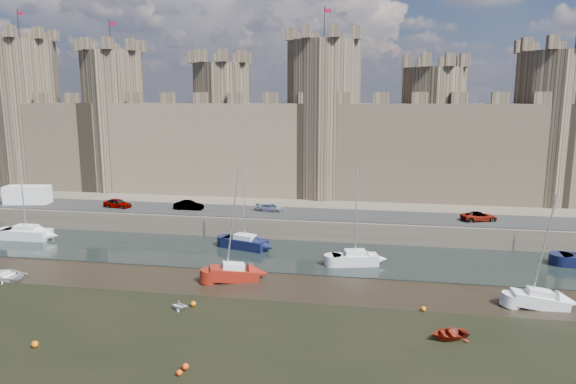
{
  "coord_description": "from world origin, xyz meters",
  "views": [
    {
      "loc": [
        10.36,
        -30.03,
        17.25
      ],
      "look_at": [
        1.19,
        22.0,
        7.57
      ],
      "focal_mm": 32.0,
      "sensor_mm": 36.0,
      "label": 1
    }
  ],
  "objects_px": {
    "car_3": "(479,217)",
    "sailboat_4": "(234,273)",
    "van": "(28,195)",
    "sailboat_5": "(539,299)",
    "sailboat_0": "(26,233)",
    "sailboat_2": "(355,258)",
    "car_2": "(270,208)",
    "car_1": "(189,205)",
    "car_0": "(117,203)",
    "sailboat_1": "(245,242)"
  },
  "relations": [
    {
      "from": "car_3",
      "to": "car_0",
      "type": "bearing_deg",
      "value": 74.36
    },
    {
      "from": "car_2",
      "to": "van",
      "type": "bearing_deg",
      "value": 96.96
    },
    {
      "from": "van",
      "to": "car_2",
      "type": "bearing_deg",
      "value": -8.54
    },
    {
      "from": "car_3",
      "to": "van",
      "type": "distance_m",
      "value": 60.88
    },
    {
      "from": "sailboat_0",
      "to": "sailboat_2",
      "type": "distance_m",
      "value": 40.65
    },
    {
      "from": "sailboat_2",
      "to": "sailboat_1",
      "type": "bearing_deg",
      "value": 149.96
    },
    {
      "from": "van",
      "to": "sailboat_0",
      "type": "xyz_separation_m",
      "value": [
        5.97,
        -8.67,
        -2.96
      ]
    },
    {
      "from": "sailboat_1",
      "to": "sailboat_2",
      "type": "distance_m",
      "value": 13.4
    },
    {
      "from": "car_0",
      "to": "sailboat_5",
      "type": "bearing_deg",
      "value": -102.82
    },
    {
      "from": "car_3",
      "to": "sailboat_5",
      "type": "bearing_deg",
      "value": 167.49
    },
    {
      "from": "car_2",
      "to": "sailboat_5",
      "type": "distance_m",
      "value": 34.68
    },
    {
      "from": "car_2",
      "to": "car_3",
      "type": "height_order",
      "value": "car_3"
    },
    {
      "from": "van",
      "to": "sailboat_5",
      "type": "relative_size",
      "value": 0.62
    },
    {
      "from": "car_3",
      "to": "sailboat_4",
      "type": "bearing_deg",
      "value": 109.53
    },
    {
      "from": "car_0",
      "to": "car_1",
      "type": "xyz_separation_m",
      "value": [
        10.0,
        0.51,
        -0.02
      ]
    },
    {
      "from": "van",
      "to": "sailboat_1",
      "type": "xyz_separation_m",
      "value": [
        33.64,
        -7.93,
        -2.98
      ]
    },
    {
      "from": "car_0",
      "to": "sailboat_1",
      "type": "xyz_separation_m",
      "value": [
        19.87,
        -7.65,
        -2.33
      ]
    },
    {
      "from": "van",
      "to": "sailboat_4",
      "type": "distance_m",
      "value": 39.81
    },
    {
      "from": "car_0",
      "to": "sailboat_4",
      "type": "xyz_separation_m",
      "value": [
        21.48,
        -17.97,
        -2.37
      ]
    },
    {
      "from": "sailboat_5",
      "to": "car_2",
      "type": "bearing_deg",
      "value": 139.47
    },
    {
      "from": "car_0",
      "to": "sailboat_5",
      "type": "xyz_separation_m",
      "value": [
        48.43,
        -19.67,
        -2.46
      ]
    },
    {
      "from": "sailboat_1",
      "to": "sailboat_2",
      "type": "height_order",
      "value": "sailboat_1"
    },
    {
      "from": "car_2",
      "to": "sailboat_4",
      "type": "xyz_separation_m",
      "value": [
        0.48,
        -19.38,
        -2.24
      ]
    },
    {
      "from": "car_2",
      "to": "sailboat_0",
      "type": "distance_m",
      "value": 30.5
    },
    {
      "from": "car_0",
      "to": "sailboat_1",
      "type": "height_order",
      "value": "sailboat_1"
    },
    {
      "from": "van",
      "to": "sailboat_2",
      "type": "relative_size",
      "value": 0.59
    },
    {
      "from": "car_2",
      "to": "sailboat_4",
      "type": "relative_size",
      "value": 0.34
    },
    {
      "from": "sailboat_0",
      "to": "van",
      "type": "bearing_deg",
      "value": 123.26
    },
    {
      "from": "sailboat_2",
      "to": "sailboat_4",
      "type": "distance_m",
      "value": 13.02
    },
    {
      "from": "sailboat_4",
      "to": "car_2",
      "type": "bearing_deg",
      "value": 70.11
    },
    {
      "from": "car_3",
      "to": "sailboat_2",
      "type": "distance_m",
      "value": 18.82
    },
    {
      "from": "sailboat_2",
      "to": "sailboat_5",
      "type": "xyz_separation_m",
      "value": [
        15.7,
        -8.25,
        -0.11
      ]
    },
    {
      "from": "car_3",
      "to": "sailboat_5",
      "type": "xyz_separation_m",
      "value": [
        1.33,
        -20.18,
        -2.39
      ]
    },
    {
      "from": "car_1",
      "to": "sailboat_4",
      "type": "bearing_deg",
      "value": -148.71
    },
    {
      "from": "sailboat_1",
      "to": "sailboat_5",
      "type": "distance_m",
      "value": 30.99
    },
    {
      "from": "car_1",
      "to": "van",
      "type": "relative_size",
      "value": 0.65
    },
    {
      "from": "sailboat_5",
      "to": "sailboat_4",
      "type": "bearing_deg",
      "value": 173.4
    },
    {
      "from": "car_1",
      "to": "sailboat_5",
      "type": "relative_size",
      "value": 0.4
    },
    {
      "from": "car_3",
      "to": "sailboat_2",
      "type": "xyz_separation_m",
      "value": [
        -14.37,
        -11.93,
        -2.28
      ]
    },
    {
      "from": "car_0",
      "to": "sailboat_5",
      "type": "height_order",
      "value": "sailboat_5"
    },
    {
      "from": "car_3",
      "to": "sailboat_4",
      "type": "distance_m",
      "value": 31.68
    },
    {
      "from": "car_0",
      "to": "car_3",
      "type": "xyz_separation_m",
      "value": [
        47.1,
        0.52,
        -0.07
      ]
    },
    {
      "from": "sailboat_0",
      "to": "sailboat_4",
      "type": "relative_size",
      "value": 1.01
    },
    {
      "from": "car_0",
      "to": "car_1",
      "type": "height_order",
      "value": "car_0"
    },
    {
      "from": "car_2",
      "to": "sailboat_1",
      "type": "bearing_deg",
      "value": 178.0
    },
    {
      "from": "van",
      "to": "sailboat_5",
      "type": "height_order",
      "value": "sailboat_5"
    },
    {
      "from": "car_1",
      "to": "van",
      "type": "distance_m",
      "value": 23.79
    },
    {
      "from": "car_2",
      "to": "sailboat_5",
      "type": "height_order",
      "value": "sailboat_5"
    },
    {
      "from": "car_1",
      "to": "car_2",
      "type": "distance_m",
      "value": 11.03
    },
    {
      "from": "sailboat_5",
      "to": "sailboat_2",
      "type": "bearing_deg",
      "value": 149.29
    }
  ]
}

